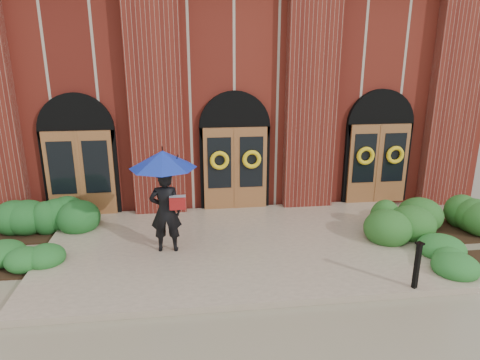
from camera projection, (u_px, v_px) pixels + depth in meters
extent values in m
plane|color=gray|center=(248.00, 251.00, 10.69)|extent=(90.00, 90.00, 0.00)
cube|color=tan|center=(247.00, 246.00, 10.81)|extent=(10.00, 5.30, 0.15)
cube|color=#5F1D14|center=(218.00, 82.00, 18.10)|extent=(16.00, 12.00, 7.00)
cube|color=black|center=(159.00, 165.00, 12.28)|extent=(0.40, 0.05, 0.55)
cube|color=#5F1D14|center=(155.00, 99.00, 11.97)|extent=(1.50, 0.45, 7.00)
cube|color=#5F1D14|center=(311.00, 97.00, 12.51)|extent=(1.50, 0.45, 7.00)
cube|color=#5F1D14|center=(454.00, 95.00, 13.05)|extent=(1.50, 0.45, 7.00)
cube|color=#995632|center=(80.00, 174.00, 12.31)|extent=(1.90, 0.10, 2.50)
cylinder|color=black|center=(77.00, 130.00, 12.07)|extent=(2.10, 0.22, 2.10)
cube|color=#995632|center=(235.00, 169.00, 12.85)|extent=(1.90, 0.10, 2.50)
cylinder|color=black|center=(235.00, 127.00, 12.61)|extent=(2.10, 0.22, 2.10)
cube|color=#995632|center=(378.00, 164.00, 13.38)|extent=(1.90, 0.10, 2.50)
cylinder|color=black|center=(380.00, 123.00, 13.15)|extent=(2.10, 0.22, 2.10)
torus|color=yellow|center=(220.00, 160.00, 12.59)|extent=(0.57, 0.13, 0.57)
torus|color=yellow|center=(252.00, 159.00, 12.70)|extent=(0.57, 0.13, 0.57)
torus|color=yellow|center=(366.00, 156.00, 13.12)|extent=(0.57, 0.13, 0.57)
torus|color=yellow|center=(395.00, 155.00, 13.24)|extent=(0.57, 0.13, 0.57)
imported|color=black|center=(166.00, 211.00, 10.14)|extent=(0.76, 0.51, 2.02)
cone|color=#132A98|center=(163.00, 159.00, 9.76)|extent=(1.62, 1.62, 0.40)
cylinder|color=black|center=(166.00, 182.00, 9.88)|extent=(0.02, 0.02, 0.67)
cube|color=#B5B7BB|center=(178.00, 202.00, 9.94)|extent=(0.38, 0.20, 0.30)
cube|color=maroon|center=(178.00, 204.00, 9.84)|extent=(0.38, 0.04, 0.30)
cube|color=black|center=(417.00, 266.00, 8.64)|extent=(0.11, 0.11, 0.97)
cube|color=black|center=(420.00, 244.00, 8.50)|extent=(0.18, 0.18, 0.04)
ellipsoid|color=#1B511E|center=(29.00, 218.00, 11.63)|extent=(3.41, 1.36, 0.87)
ellipsoid|color=#24551E|center=(434.00, 218.00, 11.65)|extent=(3.43, 1.37, 0.88)
ellipsoid|color=#1E5820|center=(23.00, 254.00, 9.98)|extent=(1.47, 1.26, 0.52)
ellipsoid|color=#215D23|center=(476.00, 257.00, 9.82)|extent=(1.52, 1.30, 0.54)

